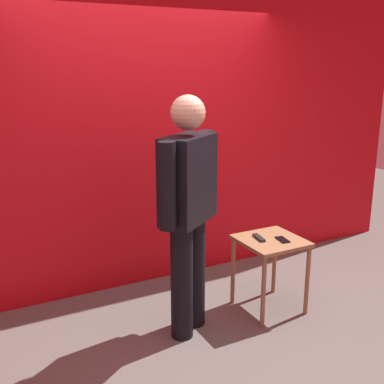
% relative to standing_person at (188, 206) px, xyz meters
% --- Properties ---
extents(ground_plane, '(12.00, 12.00, 0.00)m').
position_rel_standing_person_xyz_m(ground_plane, '(0.11, -0.26, -1.02)').
color(ground_plane, '#59544F').
extents(back_wall_red, '(5.89, 0.12, 3.10)m').
position_rel_standing_person_xyz_m(back_wall_red, '(0.11, 1.02, 0.53)').
color(back_wall_red, red).
rests_on(back_wall_red, ground_plane).
extents(standing_person, '(0.66, 0.51, 1.83)m').
position_rel_standing_person_xyz_m(standing_person, '(0.00, 0.00, 0.00)').
color(standing_person, black).
rests_on(standing_person, ground_plane).
extents(side_table, '(0.50, 0.50, 0.63)m').
position_rel_standing_person_xyz_m(side_table, '(0.76, -0.02, -0.50)').
color(side_table, olive).
rests_on(side_table, ground_plane).
extents(cell_phone, '(0.09, 0.15, 0.01)m').
position_rel_standing_person_xyz_m(cell_phone, '(0.83, -0.08, -0.39)').
color(cell_phone, black).
rests_on(cell_phone, side_table).
extents(tv_remote, '(0.08, 0.18, 0.02)m').
position_rel_standing_person_xyz_m(tv_remote, '(0.68, 0.03, -0.38)').
color(tv_remote, black).
rests_on(tv_remote, side_table).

